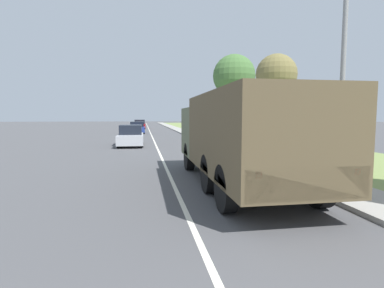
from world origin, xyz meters
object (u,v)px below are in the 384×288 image
car_second_ahead (137,128)px  car_nearest_ahead (131,136)px  military_truck (240,135)px  lamp_post (337,50)px  car_third_ahead (140,125)px

car_second_ahead → car_nearest_ahead: bearing=-90.5°
military_truck → car_nearest_ahead: military_truck is taller
military_truck → lamp_post: lamp_post is taller
car_second_ahead → lamp_post: bearing=-78.5°
lamp_post → military_truck: bearing=163.5°
lamp_post → car_nearest_ahead: bearing=114.1°
car_nearest_ahead → lamp_post: lamp_post is taller
car_second_ahead → car_third_ahead: (0.16, 13.44, 0.04)m
car_second_ahead → military_truck: bearing=-83.0°
car_nearest_ahead → car_second_ahead: bearing=89.5°
car_third_ahead → military_truck: bearing=-85.4°
car_third_ahead → lamp_post: bearing=-82.2°
car_second_ahead → car_third_ahead: car_third_ahead is taller
car_second_ahead → lamp_post: 31.09m
military_truck → lamp_post: size_ratio=1.24×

